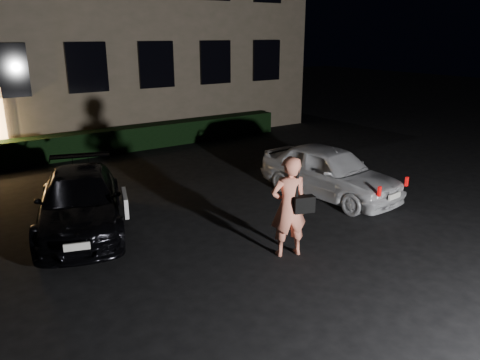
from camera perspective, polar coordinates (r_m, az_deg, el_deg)
ground at (r=8.65m, az=6.00°, el=-11.24°), size 80.00×80.00×0.00m
hedge at (r=17.37m, az=-16.91°, el=4.38°), size 15.00×0.70×0.85m
sedan at (r=10.84m, az=-18.92°, el=-2.46°), size 2.96×4.60×1.24m
hatch at (r=12.48m, az=10.84°, el=1.05°), size 1.99×4.11×1.35m
man at (r=8.93m, az=6.01°, el=-3.24°), size 0.84×0.69×1.99m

